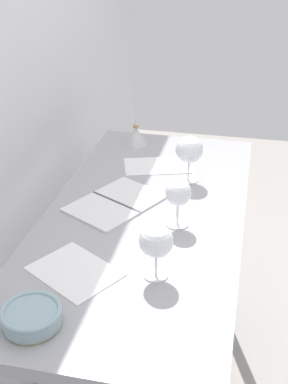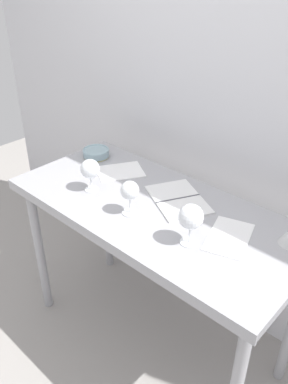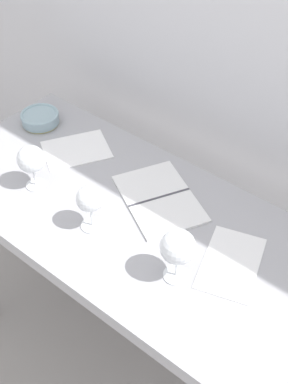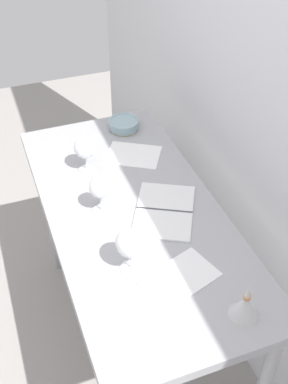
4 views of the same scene
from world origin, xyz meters
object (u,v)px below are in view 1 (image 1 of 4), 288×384
(open_notebook, at_px, (116,203))
(tasting_sheet_upper, at_px, (75,271))
(wine_glass_near_right, at_px, (189,151))
(wine_glass_near_center, at_px, (178,194))
(tasting_sheet_lower, at_px, (157,166))
(tasting_bowl, at_px, (32,316))
(wine_glass_near_left, at_px, (156,242))
(decanter_funnel, at_px, (136,135))

(open_notebook, height_order, tasting_sheet_upper, open_notebook)
(wine_glass_near_right, distance_m, tasting_sheet_upper, 0.68)
(wine_glass_near_right, distance_m, open_notebook, 0.34)
(wine_glass_near_center, distance_m, tasting_sheet_lower, 0.45)
(wine_glass_near_right, relative_size, tasting_bowl, 1.18)
(wine_glass_near_left, bearing_deg, wine_glass_near_right, -0.50)
(tasting_sheet_upper, height_order, decanter_funnel, decanter_funnel)
(wine_glass_near_center, relative_size, tasting_sheet_upper, 0.68)
(wine_glass_near_right, bearing_deg, open_notebook, 136.64)
(wine_glass_near_center, height_order, tasting_sheet_upper, wine_glass_near_center)
(tasting_sheet_lower, bearing_deg, tasting_bowl, 155.06)
(wine_glass_near_left, distance_m, open_notebook, 0.43)
(wine_glass_near_center, xyz_separation_m, wine_glass_near_left, (-0.28, 0.01, -0.00))
(wine_glass_near_center, bearing_deg, tasting_bowl, 153.20)
(open_notebook, distance_m, decanter_funnel, 0.53)
(tasting_sheet_upper, distance_m, tasting_bowl, 0.23)
(tasting_sheet_lower, relative_size, decanter_funnel, 1.99)
(wine_glass_near_center, distance_m, tasting_bowl, 0.60)
(decanter_funnel, bearing_deg, wine_glass_near_left, -163.59)
(wine_glass_near_left, height_order, tasting_sheet_upper, wine_glass_near_left)
(tasting_sheet_upper, relative_size, tasting_sheet_lower, 0.92)
(decanter_funnel, bearing_deg, wine_glass_near_center, -155.71)
(wine_glass_near_left, bearing_deg, tasting_sheet_lower, 10.82)
(wine_glass_near_center, bearing_deg, wine_glass_near_left, 176.90)
(tasting_bowl, bearing_deg, wine_glass_near_center, -26.80)
(wine_glass_near_left, relative_size, open_notebook, 0.42)
(wine_glass_near_center, relative_size, open_notebook, 0.41)
(wine_glass_near_center, bearing_deg, tasting_sheet_upper, 142.22)
(tasting_sheet_upper, height_order, tasting_sheet_lower, same)
(open_notebook, xyz_separation_m, tasting_sheet_lower, (0.33, -0.08, -0.00))
(wine_glass_near_left, distance_m, tasting_bowl, 0.37)
(wine_glass_near_left, xyz_separation_m, tasting_bowl, (-0.25, 0.25, -0.08))
(open_notebook, height_order, decanter_funnel, decanter_funnel)
(wine_glass_near_left, bearing_deg, tasting_bowl, 135.10)
(wine_glass_near_center, distance_m, tasting_sheet_upper, 0.40)
(open_notebook, xyz_separation_m, decanter_funnel, (0.53, 0.05, 0.04))
(tasting_sheet_upper, xyz_separation_m, tasting_sheet_lower, (0.72, -0.09, 0.00))
(wine_glass_near_left, relative_size, tasting_bowl, 1.09)
(tasting_bowl, bearing_deg, wine_glass_near_left, -44.90)
(wine_glass_near_right, height_order, tasting_sheet_upper, wine_glass_near_right)
(open_notebook, bearing_deg, tasting_bowl, -155.74)
(wine_glass_near_left, bearing_deg, decanter_funnel, 16.41)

